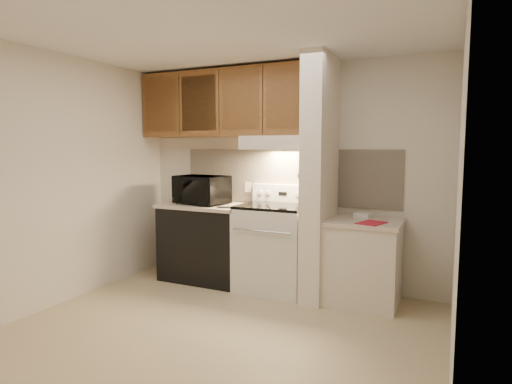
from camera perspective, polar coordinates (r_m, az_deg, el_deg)
The scene contains 50 objects.
floor at distance 3.92m, azimuth -4.41°, elevation -17.72°, with size 3.60×3.60×0.00m, color tan.
ceiling at distance 3.71m, azimuth -4.74°, elevation 20.41°, with size 3.60×3.60×0.00m, color white.
wall_back at distance 4.96m, azimuth 4.02°, elevation 2.20°, with size 3.60×0.02×2.50m, color beige.
wall_left at distance 4.76m, azimuth -23.78°, elevation 1.55°, with size 0.02×3.00×2.50m, color beige.
wall_right at distance 3.14m, azimuth 25.35°, elevation -0.52°, with size 0.02×3.00×2.50m, color beige.
backsplash at distance 4.95m, azimuth 3.97°, elevation 2.02°, with size 2.60×0.02×0.63m, color beige.
range_body at distance 4.76m, azimuth 2.45°, elevation -7.57°, with size 0.76×0.65×0.92m, color silver.
oven_window at distance 4.47m, azimuth 0.87°, elevation -7.94°, with size 0.50×0.01×0.30m, color black.
oven_handle at distance 4.39m, azimuth 0.68°, elevation -5.25°, with size 0.02×0.02×0.65m, color silver.
cooktop at distance 4.67m, azimuth 2.48°, elevation -1.90°, with size 0.74×0.64×0.03m, color black.
range_backguard at distance 4.92m, azimuth 3.75°, elevation -0.16°, with size 0.76×0.08×0.20m, color silver.
range_display at distance 4.88m, azimuth 3.58°, elevation -0.21°, with size 0.10×0.01×0.04m, color black.
range_knob_left_outer at distance 4.99m, azimuth 0.57°, elevation -0.07°, with size 0.05×0.05×0.02m, color silver.
range_knob_left_inner at distance 4.95m, azimuth 1.62°, elevation -0.12°, with size 0.05×0.05×0.02m, color silver.
range_knob_right_inner at distance 4.82m, azimuth 5.55°, elevation -0.31°, with size 0.05×0.05×0.02m, color silver.
range_knob_right_outer at distance 4.79m, azimuth 6.68°, elevation -0.36°, with size 0.05×0.05×0.02m, color silver.
dishwasher_front at distance 5.17m, azimuth -6.62°, elevation -6.81°, with size 1.00×0.63×0.87m, color black.
left_countertop at distance 5.09m, azimuth -6.68°, elevation -1.80°, with size 1.04×0.67×0.04m, color beige.
spoon_rest at distance 4.71m, azimuth -3.82°, elevation -2.05°, with size 0.22×0.07×0.02m, color black.
teal_jar at distance 5.01m, azimuth -6.53°, elevation -1.17°, with size 0.08×0.08×0.09m, color #216C68.
outlet at distance 5.14m, azimuth -1.09°, elevation 0.67°, with size 0.08×0.01×0.12m, color beige.
microwave at distance 5.08m, azimuth -7.30°, elevation 0.29°, with size 0.60×0.41×0.33m, color black.
partition_pillar at distance 4.47m, azimuth 8.52°, elevation 1.74°, with size 0.22×0.70×2.50m, color #F1E1CC.
pillar_trim at distance 4.50m, azimuth 7.11°, elevation 2.43°, with size 0.01×0.70×0.04m, color brown.
knife_strip at distance 4.45m, azimuth 6.85°, elevation 2.65°, with size 0.02×0.42×0.04m, color black.
knife_blade_a at distance 4.31m, azimuth 6.00°, elevation 1.22°, with size 0.01×0.04×0.16m, color silver.
knife_handle_a at distance 4.29m, azimuth 5.98°, elevation 3.21°, with size 0.02×0.02×0.10m, color black.
knife_blade_b at distance 4.38m, azimuth 6.32°, elevation 1.16°, with size 0.01×0.04×0.18m, color silver.
knife_handle_b at distance 4.37m, azimuth 6.36°, elevation 3.26°, with size 0.02×0.02×0.10m, color black.
knife_blade_c at distance 4.47m, azimuth 6.69°, elevation 1.12°, with size 0.01×0.04×0.20m, color silver.
knife_handle_c at distance 4.46m, azimuth 6.75°, elevation 3.30°, with size 0.02×0.02×0.10m, color black.
knife_blade_d at distance 4.54m, azimuth 6.99°, elevation 1.44°, with size 0.01×0.04×0.16m, color silver.
knife_handle_d at distance 4.53m, azimuth 7.04°, elevation 3.34°, with size 0.02×0.02×0.10m, color black.
knife_blade_e at distance 4.62m, azimuth 7.32°, elevation 1.40°, with size 0.01×0.04×0.18m, color silver.
knife_handle_e at distance 4.61m, azimuth 7.38°, elevation 3.38°, with size 0.02×0.02×0.10m, color black.
oven_mitt at distance 4.67m, azimuth 7.55°, elevation 0.85°, with size 0.03×0.10×0.25m, color gray.
right_cab_base at distance 4.50m, azimuth 14.05°, elevation -9.27°, with size 0.70×0.60×0.81m, color beige.
right_countertop at distance 4.41m, azimuth 14.19°, elevation -3.93°, with size 0.74×0.64×0.04m, color beige.
red_folder at distance 4.24m, azimuth 15.14°, elevation -4.00°, with size 0.20×0.28×0.01m, color #B71C2E.
white_box at distance 4.59m, azimuth 14.01°, elevation -3.02°, with size 0.16×0.11×0.04m, color white.
range_hood at distance 4.75m, azimuth 3.10°, elevation 6.57°, with size 0.78×0.44×0.15m, color beige.
hood_lip at distance 4.55m, azimuth 2.10°, elevation 6.04°, with size 0.78×0.04×0.06m, color beige.
upper_cabinets at distance 5.11m, azimuth -4.03°, elevation 11.69°, with size 2.18×0.33×0.77m, color brown.
cab_door_a at distance 5.42m, azimuth -12.59°, elevation 11.23°, with size 0.46×0.01×0.63m, color brown.
cab_gap_a at distance 5.26m, azimuth -10.20°, elevation 11.44°, with size 0.01×0.01×0.73m, color black.
cab_door_b at distance 5.11m, azimuth -7.64°, elevation 11.65°, with size 0.46×0.01×0.63m, color brown.
cab_gap_b at distance 4.97m, azimuth -4.95°, elevation 11.84°, with size 0.01×0.01×0.73m, color black.
cab_door_c at distance 4.84m, azimuth -2.08°, elevation 12.02°, with size 0.46×0.01×0.63m, color brown.
cab_gap_c at distance 4.72m, azimuth 0.92°, elevation 12.17°, with size 0.01×0.01×0.73m, color black.
cab_door_d at distance 4.62m, azimuth 4.08°, elevation 12.30°, with size 0.46×0.01×0.63m, color brown.
Camera 1 is at (1.78, -3.12, 1.57)m, focal length 30.00 mm.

